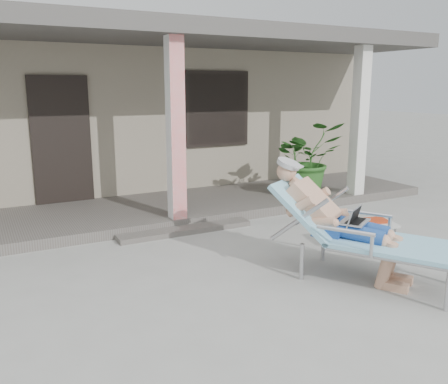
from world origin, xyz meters
TOP-DOWN VIEW (x-y plane):
  - ground at (0.00, 0.00)m, footprint 60.00×60.00m
  - house at (0.00, 6.50)m, footprint 10.40×5.40m
  - porch_deck at (0.00, 3.00)m, footprint 10.00×2.00m
  - porch_overhang at (0.00, 2.95)m, footprint 10.00×2.30m
  - porch_step at (0.00, 1.85)m, footprint 2.00×0.30m
  - lounger at (0.95, -0.49)m, footprint 1.74×2.15m
  - side_table at (1.81, 0.00)m, footprint 0.58×0.58m
  - potted_palm at (2.62, 2.47)m, footprint 1.37×1.24m

SIDE VIEW (x-z plane):
  - ground at x=0.00m, z-range 0.00..0.00m
  - porch_step at x=0.00m, z-range 0.00..0.07m
  - porch_deck at x=0.00m, z-range 0.00..0.15m
  - side_table at x=1.81m, z-range 0.14..0.57m
  - potted_palm at x=2.62m, z-range 0.15..1.48m
  - lounger at x=0.95m, z-range 0.16..1.54m
  - house at x=0.00m, z-range 0.02..3.32m
  - porch_overhang at x=0.00m, z-range 1.36..4.21m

